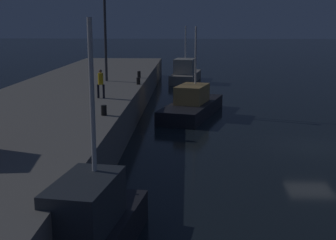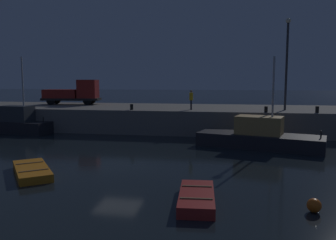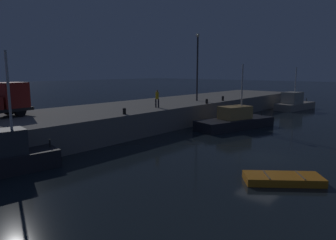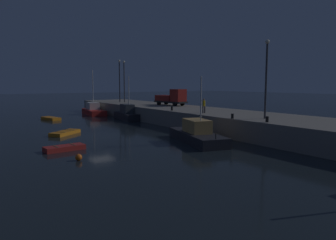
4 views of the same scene
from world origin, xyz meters
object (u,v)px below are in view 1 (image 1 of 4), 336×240
(fishing_boat_white, at_px, (82,239))
(bollard_west, at_px, (138,81))
(bollard_central, at_px, (139,75))
(dockworker, at_px, (101,82))
(bollard_east, at_px, (104,110))
(fishing_trawler_red, at_px, (185,73))
(fishing_boat_blue, at_px, (192,105))
(lamp_post_central, at_px, (105,20))

(fishing_boat_white, relative_size, bollard_west, 14.94)
(fishing_boat_white, bearing_deg, bollard_central, 2.58)
(dockworker, distance_m, bollard_east, 5.34)
(fishing_trawler_red, height_order, bollard_central, fishing_trawler_red)
(fishing_boat_blue, xyz_separation_m, bollard_west, (0.82, 3.98, 1.62))
(bollard_east, bearing_deg, fishing_boat_blue, -22.80)
(fishing_boat_blue, height_order, bollard_central, fishing_boat_blue)
(lamp_post_central, xyz_separation_m, bollard_west, (-1.89, -2.70, -4.38))
(fishing_boat_blue, distance_m, lamp_post_central, 9.38)
(fishing_trawler_red, bearing_deg, fishing_boat_blue, -178.18)
(bollard_west, bearing_deg, fishing_boat_white, -177.92)
(dockworker, xyz_separation_m, bollard_central, (10.30, -1.23, -0.72))
(fishing_boat_blue, bearing_deg, lamp_post_central, 67.91)
(fishing_trawler_red, relative_size, bollard_central, 14.55)
(lamp_post_central, bearing_deg, dockworker, -172.36)
(fishing_boat_blue, distance_m, bollard_central, 6.71)
(fishing_boat_blue, distance_m, bollard_west, 4.37)
(fishing_boat_white, xyz_separation_m, lamp_post_central, (24.03, 3.50, 5.87))
(fishing_boat_white, bearing_deg, dockworker, 8.63)
(fishing_boat_white, bearing_deg, fishing_trawler_red, -3.66)
(fishing_boat_white, xyz_separation_m, dockworker, (15.85, 2.40, 2.24))
(fishing_trawler_red, xyz_separation_m, fishing_boat_blue, (-18.95, -0.60, -0.18))
(fishing_boat_blue, bearing_deg, fishing_trawler_red, 1.82)
(fishing_boat_blue, bearing_deg, fishing_boat_white, 171.53)
(bollard_west, relative_size, bollard_east, 0.99)
(fishing_trawler_red, bearing_deg, bollard_central, 165.11)
(fishing_boat_blue, height_order, dockworker, fishing_boat_blue)
(dockworker, relative_size, bollard_west, 3.50)
(bollard_central, distance_m, bollard_east, 15.47)
(bollard_west, bearing_deg, bollard_east, 177.54)
(fishing_boat_white, distance_m, dockworker, 16.19)
(fishing_boat_white, height_order, lamp_post_central, lamp_post_central)
(fishing_trawler_red, xyz_separation_m, bollard_central, (-14.11, 3.75, 1.47))
(lamp_post_central, bearing_deg, fishing_boat_white, -171.71)
(bollard_west, height_order, bollard_east, bollard_east)
(fishing_trawler_red, relative_size, bollard_west, 15.91)
(lamp_post_central, distance_m, dockworker, 9.02)
(bollard_central, relative_size, bollard_east, 1.08)
(fishing_boat_white, height_order, bollard_central, fishing_boat_white)
(fishing_boat_white, xyz_separation_m, bollard_west, (22.14, 0.80, 1.50))
(fishing_trawler_red, relative_size, fishing_boat_white, 1.07)
(bollard_west, xyz_separation_m, bollard_central, (4.01, 0.37, 0.02))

